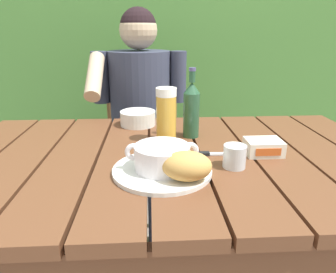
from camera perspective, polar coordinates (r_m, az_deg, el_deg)
dining_table at (r=1.01m, az=1.17°, el=-8.10°), size 1.45×0.85×0.77m
hedge_backdrop at (r=2.46m, az=-3.30°, el=15.79°), size 3.14×0.76×1.92m
chair_near_diner at (r=1.88m, az=-4.80°, el=-1.45°), size 0.44×0.40×0.99m
person_eating at (r=1.62m, az=-5.29°, el=4.63°), size 0.48×0.47×1.25m
serving_plate at (r=0.85m, az=-1.11°, el=-6.33°), size 0.28×0.28×0.01m
soup_bowl at (r=0.83m, az=-1.12°, el=-3.76°), size 0.20×0.15×0.08m
bread_roll at (r=0.77m, az=3.55°, el=-5.54°), size 0.14×0.11×0.07m
beer_glass at (r=1.06m, az=-0.33°, el=4.09°), size 0.07×0.07×0.19m
beer_bottle at (r=1.11m, az=4.42°, el=5.22°), size 0.06×0.06×0.25m
water_glass_small at (r=0.89m, az=12.40°, el=-3.66°), size 0.07×0.07×0.07m
butter_tub at (r=1.01m, az=17.50°, el=-1.90°), size 0.11×0.09×0.05m
table_knife at (r=0.97m, az=7.62°, el=-3.24°), size 0.14×0.02×0.01m
diner_bowl at (r=1.27m, az=-5.68°, el=3.46°), size 0.15×0.15×0.06m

